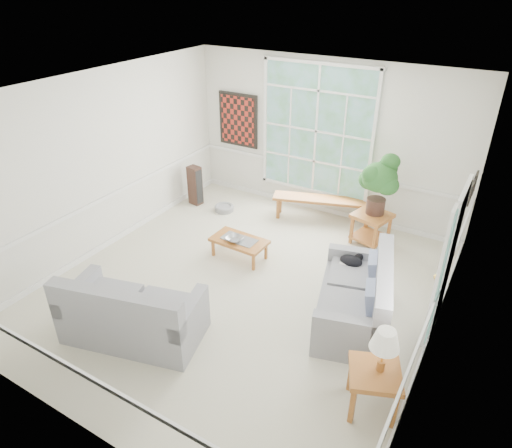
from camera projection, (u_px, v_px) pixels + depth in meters
The scene contains 24 objects.
floor at pixel (244, 287), 7.10m from camera, with size 5.50×6.00×0.01m, color beige.
ceiling at pixel (241, 91), 5.63m from camera, with size 5.50×6.00×0.02m, color white.
wall_back at pixel (326, 140), 8.62m from camera, with size 5.50×0.02×3.00m, color silver.
wall_front at pixel (67, 327), 4.11m from camera, with size 5.50×0.02×3.00m, color silver.
wall_left at pixel (102, 163), 7.58m from camera, with size 0.02×6.00×3.00m, color silver.
wall_right at pixel (449, 255), 5.15m from camera, with size 0.02×6.00×3.00m, color silver.
window_back at pixel (316, 131), 8.61m from camera, with size 2.30×0.08×2.40m, color white.
entry_door at pixel (447, 261), 5.84m from camera, with size 0.08×0.90×2.10m, color white.
door_sidelight at pixel (439, 280), 5.31m from camera, with size 0.08×0.26×1.90m, color white.
wall_art at pixel (238, 120), 9.40m from camera, with size 0.90×0.06×1.10m, color #5D1B13.
wall_frame_near at pixel (470, 193), 6.46m from camera, with size 0.04×0.26×0.32m, color black.
wall_frame_far at pixel (474, 183), 6.76m from camera, with size 0.04×0.26×0.32m, color black.
loveseat_right at pixel (354, 292), 6.22m from camera, with size 0.91×1.76×0.95m, color gray.
loveseat_front at pixel (133, 306), 5.95m from camera, with size 1.78×0.92×0.96m, color gray.
coffee_table at pixel (239, 248), 7.74m from camera, with size 0.94×0.51×0.35m, color #9E5B25.
pewter_bowl at pixel (234, 239), 7.60m from camera, with size 0.34×0.34×0.08m, color #9A9A9F.
window_bench at pixel (322, 209), 8.91m from camera, with size 1.93×0.38×0.45m, color #9E5B25.
end_table at pixel (370, 229), 8.09m from camera, with size 0.59×0.59×0.59m, color #9E5B25.
houseplant at pixel (379, 184), 7.71m from camera, with size 0.64×0.64×1.10m, color #245923, non-canonical shape.
side_table at pixel (372, 390), 5.01m from camera, with size 0.55×0.55×0.56m, color #9E5B25.
table_lamp at pixel (383, 351), 4.76m from camera, with size 0.32×0.32×0.54m, color white, non-canonical shape.
pet_bed at pixel (224, 208), 9.31m from camera, with size 0.40×0.40×0.12m, color gray.
floor_speaker at pixel (195, 185), 9.43m from camera, with size 0.26×0.20×0.82m, color #372119.
cat at pixel (351, 261), 6.72m from camera, with size 0.34×0.24×0.16m, color black.
Camera 1 is at (3.06, -4.83, 4.32)m, focal length 32.00 mm.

